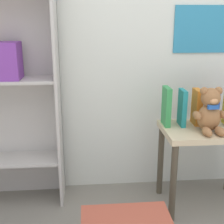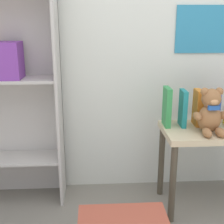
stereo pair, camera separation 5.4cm
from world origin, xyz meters
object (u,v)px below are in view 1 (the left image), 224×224
book_standing_blue (213,109)px  book_standing_orange (197,107)px  teddy_bear (210,112)px  book_standing_teal (182,108)px  book_standing_green (166,106)px  display_table (206,143)px

book_standing_blue → book_standing_orange: bearing=167.7°
teddy_bear → book_standing_teal: (-0.13, 0.13, -0.01)m
book_standing_green → book_standing_teal: bearing=-5.1°
book_standing_blue → book_standing_green: bearing=177.9°
teddy_bear → display_table: bearing=70.9°
teddy_bear → book_standing_orange: size_ratio=1.19×
display_table → book_standing_orange: size_ratio=2.44×
display_table → teddy_bear: 0.23m
teddy_bear → book_standing_green: 0.26m
book_standing_green → teddy_bear: bearing=-30.8°
book_standing_green → book_standing_orange: bearing=1.0°
display_table → book_standing_orange: (-0.05, 0.08, 0.21)m
teddy_bear → book_standing_teal: teddy_bear is taller
book_standing_blue → book_standing_teal: bearing=178.3°
book_standing_green → book_standing_orange: 0.20m
teddy_bear → book_standing_blue: bearing=58.5°
display_table → teddy_bear: teddy_bear is taller
book_standing_teal → book_standing_orange: size_ratio=1.01×
book_standing_orange → book_standing_blue: 0.10m
book_standing_orange → book_standing_green: bearing=-177.5°
display_table → book_standing_green: (-0.25, 0.08, 0.22)m
book_standing_blue → teddy_bear: bearing=-119.0°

